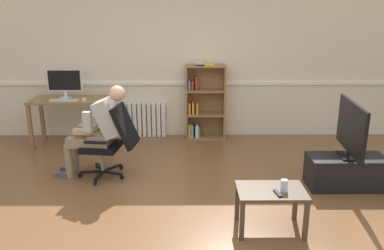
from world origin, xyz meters
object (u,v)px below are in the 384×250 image
object	(u,v)px
computer_desk	(70,106)
spare_remote	(278,193)
radiator	(142,120)
person_seated	(98,129)
keyboard	(65,100)
tv_screen	(351,129)
coffee_table	(271,196)
imac_monitor	(65,81)
drinking_glass	(284,186)
tv_stand	(346,172)
bookshelf	(203,103)
computer_mouse	(84,99)
office_chair	(112,139)

from	to	relation	value
computer_desk	spare_remote	xyz separation A→B (m)	(2.77, -2.75, -0.20)
radiator	person_seated	size ratio (longest dim) A/B	0.65
keyboard	radiator	world-z (taller)	keyboard
tv_screen	coffee_table	bearing A→B (deg)	135.71
radiator	tv_screen	xyz separation A→B (m)	(2.76, -2.06, 0.46)
person_seated	tv_screen	xyz separation A→B (m)	(3.13, -0.37, 0.10)
imac_monitor	drinking_glass	xyz separation A→B (m)	(2.91, -2.77, -0.53)
computer_desk	tv_stand	distance (m)	4.24
tv_stand	drinking_glass	distance (m)	1.48
bookshelf	spare_remote	size ratio (longest dim) A/B	8.69
computer_mouse	person_seated	world-z (taller)	person_seated
bookshelf	computer_mouse	bearing A→B (deg)	-167.56
tv_screen	coffee_table	distance (m)	1.56
imac_monitor	office_chair	world-z (taller)	imac_monitor
office_chair	tv_screen	bearing A→B (deg)	90.62
imac_monitor	spare_remote	world-z (taller)	imac_monitor
bookshelf	coffee_table	size ratio (longest dim) A/B	1.94
imac_monitor	drinking_glass	bearing A→B (deg)	-43.55
person_seated	coffee_table	bearing A→B (deg)	63.11
computer_mouse	drinking_glass	xyz separation A→B (m)	(2.57, -2.57, -0.28)
spare_remote	computer_mouse	bearing A→B (deg)	-55.87
computer_mouse	office_chair	world-z (taller)	office_chair
imac_monitor	computer_desk	bearing A→B (deg)	-46.52
tv_stand	drinking_glass	bearing A→B (deg)	-135.16
radiator	person_seated	xyz separation A→B (m)	(-0.37, -1.69, 0.36)
computer_mouse	coffee_table	bearing A→B (deg)	-45.93
office_chair	drinking_glass	xyz separation A→B (m)	(1.92, -1.36, -0.03)
radiator	coffee_table	size ratio (longest dim) A/B	1.19
person_seated	bookshelf	bearing A→B (deg)	145.70
bookshelf	radiator	xyz separation A→B (m)	(-1.05, 0.09, -0.31)
tv_screen	person_seated	bearing A→B (deg)	88.30
bookshelf	imac_monitor	bearing A→B (deg)	-174.42
imac_monitor	tv_screen	size ratio (longest dim) A/B	0.56
spare_remote	keyboard	bearing A→B (deg)	-52.37
imac_monitor	bookshelf	xyz separation A→B (m)	(2.23, 0.22, -0.42)
imac_monitor	person_seated	distance (m)	1.64
imac_monitor	tv_stand	world-z (taller)	imac_monitor
radiator	tv_stand	xyz separation A→B (m)	(2.76, -2.06, -0.09)
radiator	coffee_table	world-z (taller)	radiator
office_chair	tv_stand	bearing A→B (deg)	90.62
computer_mouse	radiator	world-z (taller)	computer_mouse
computer_desk	imac_monitor	xyz separation A→B (m)	(-0.07, 0.08, 0.38)
keyboard	office_chair	size ratio (longest dim) A/B	0.45
office_chair	keyboard	bearing A→B (deg)	-134.09
imac_monitor	spare_remote	xyz separation A→B (m)	(2.84, -2.83, -0.58)
keyboard	person_seated	distance (m)	1.40
computer_desk	keyboard	bearing A→B (deg)	-102.61
office_chair	person_seated	world-z (taller)	person_seated
computer_desk	radiator	distance (m)	1.22
computer_desk	office_chair	bearing A→B (deg)	-55.34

